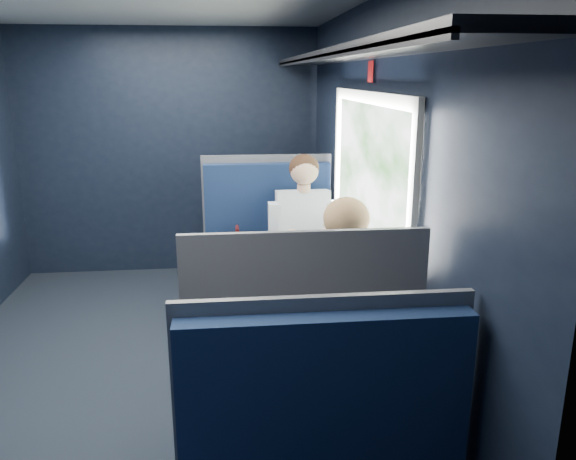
{
  "coord_description": "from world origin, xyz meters",
  "views": [
    {
      "loc": [
        0.54,
        -3.31,
        1.87
      ],
      "look_at": [
        0.9,
        0.0,
        0.95
      ],
      "focal_mm": 35.0,
      "sensor_mm": 36.0,
      "label": 1
    }
  ],
  "objects": [
    {
      "name": "ground",
      "position": [
        0.0,
        0.0,
        -0.01
      ],
      "size": [
        2.8,
        4.2,
        0.01
      ],
      "primitive_type": "cube",
      "color": "black"
    },
    {
      "name": "room_shell",
      "position": [
        0.02,
        0.0,
        1.48
      ],
      "size": [
        3.0,
        4.4,
        2.4
      ],
      "color": "black",
      "rests_on": "ground"
    },
    {
      "name": "table",
      "position": [
        1.03,
        0.0,
        0.66
      ],
      "size": [
        0.62,
        1.0,
        0.74
      ],
      "color": "#54565E",
      "rests_on": "ground"
    },
    {
      "name": "seat_bay_near",
      "position": [
        0.84,
        0.87,
        0.42
      ],
      "size": [
        1.04,
        0.62,
        1.26
      ],
      "color": "#0D1B3B",
      "rests_on": "ground"
    },
    {
      "name": "seat_bay_far",
      "position": [
        0.85,
        -0.87,
        0.41
      ],
      "size": [
        1.04,
        0.62,
        1.26
      ],
      "color": "#0D1B3B",
      "rests_on": "ground"
    },
    {
      "name": "seat_row_front",
      "position": [
        0.85,
        1.8,
        0.41
      ],
      "size": [
        1.04,
        0.51,
        1.16
      ],
      "color": "#0D1B3B",
      "rests_on": "ground"
    },
    {
      "name": "man",
      "position": [
        1.1,
        0.7,
        0.72
      ],
      "size": [
        0.53,
        0.56,
        1.32
      ],
      "color": "black",
      "rests_on": "ground"
    },
    {
      "name": "woman",
      "position": [
        1.1,
        -0.71,
        0.73
      ],
      "size": [
        0.53,
        0.56,
        1.32
      ],
      "color": "black",
      "rests_on": "ground"
    },
    {
      "name": "papers",
      "position": [
        1.03,
        0.05,
        0.74
      ],
      "size": [
        0.74,
        0.88,
        0.01
      ],
      "primitive_type": "cube",
      "rotation": [
        0.0,
        0.0,
        0.34
      ],
      "color": "white",
      "rests_on": "table"
    },
    {
      "name": "laptop",
      "position": [
        1.26,
        0.15,
        0.81
      ],
      "size": [
        0.28,
        0.35,
        0.25
      ],
      "color": "silver",
      "rests_on": "table"
    },
    {
      "name": "bottle_small",
      "position": [
        1.28,
        0.41,
        0.83
      ],
      "size": [
        0.06,
        0.06,
        0.21
      ],
      "color": "silver",
      "rests_on": "table"
    },
    {
      "name": "cup",
      "position": [
        1.3,
        0.41,
        0.79
      ],
      "size": [
        0.07,
        0.07,
        0.1
      ],
      "primitive_type": "cylinder",
      "color": "white",
      "rests_on": "table"
    }
  ]
}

